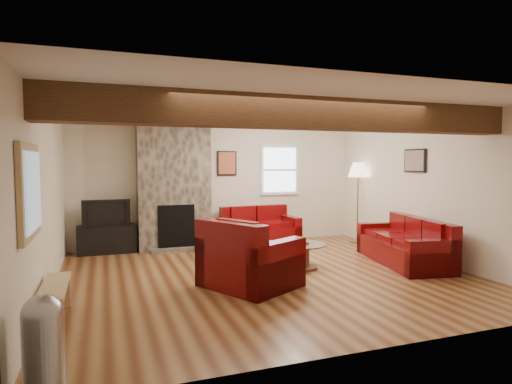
# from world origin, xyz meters

# --- Properties ---
(room) EXTENTS (8.00, 8.00, 8.00)m
(room) POSITION_xyz_m (0.00, 0.00, 1.25)
(room) COLOR #5C3118
(room) RESTS_ON ground
(floor) EXTENTS (6.00, 6.00, 0.00)m
(floor) POSITION_xyz_m (0.00, 0.00, 0.00)
(floor) COLOR #5C3118
(floor) RESTS_ON ground
(oak_beam) EXTENTS (6.00, 0.36, 0.38)m
(oak_beam) POSITION_xyz_m (0.00, -1.25, 2.31)
(oak_beam) COLOR #362010
(oak_beam) RESTS_ON room
(chimney_breast) EXTENTS (1.40, 0.67, 2.50)m
(chimney_breast) POSITION_xyz_m (-1.00, 2.49, 1.22)
(chimney_breast) COLOR #37332A
(chimney_breast) RESTS_ON floor
(back_window) EXTENTS (0.90, 0.08, 1.10)m
(back_window) POSITION_xyz_m (1.35, 2.71, 1.55)
(back_window) COLOR white
(back_window) RESTS_ON room
(hatch_window) EXTENTS (0.08, 1.00, 0.90)m
(hatch_window) POSITION_xyz_m (-2.96, -1.50, 1.45)
(hatch_window) COLOR tan
(hatch_window) RESTS_ON room
(ceiling_dome) EXTENTS (0.40, 0.40, 0.18)m
(ceiling_dome) POSITION_xyz_m (0.90, 0.90, 2.44)
(ceiling_dome) COLOR white
(ceiling_dome) RESTS_ON room
(artwork_back) EXTENTS (0.42, 0.06, 0.52)m
(artwork_back) POSITION_xyz_m (0.15, 2.71, 1.70)
(artwork_back) COLOR black
(artwork_back) RESTS_ON room
(artwork_right) EXTENTS (0.06, 0.55, 0.42)m
(artwork_right) POSITION_xyz_m (2.96, 0.30, 1.75)
(artwork_right) COLOR black
(artwork_right) RESTS_ON room
(sofa_three) EXTENTS (1.20, 2.12, 0.77)m
(sofa_three) POSITION_xyz_m (2.48, -0.04, 0.39)
(sofa_three) COLOR #470508
(sofa_three) RESTS_ON floor
(loveseat) EXTENTS (1.56, 0.96, 0.80)m
(loveseat) POSITION_xyz_m (0.72, 2.23, 0.40)
(loveseat) COLOR #470508
(loveseat) RESTS_ON floor
(armchair_red) EXTENTS (1.45, 1.51, 0.94)m
(armchair_red) POSITION_xyz_m (-0.41, -0.45, 0.47)
(armchair_red) COLOR #470508
(armchair_red) RESTS_ON floor
(coffee_table) EXTENTS (0.83, 0.83, 0.43)m
(coffee_table) POSITION_xyz_m (0.68, 0.23, 0.20)
(coffee_table) COLOR #4A2A17
(coffee_table) RESTS_ON floor
(tv_cabinet) EXTENTS (1.05, 0.42, 0.53)m
(tv_cabinet) POSITION_xyz_m (-2.27, 2.53, 0.26)
(tv_cabinet) COLOR black
(tv_cabinet) RESTS_ON floor
(television) EXTENTS (0.86, 0.11, 0.50)m
(television) POSITION_xyz_m (-2.27, 2.53, 0.77)
(television) COLOR black
(television) RESTS_ON tv_cabinet
(floor_lamp) EXTENTS (0.44, 0.44, 1.72)m
(floor_lamp) POSITION_xyz_m (2.80, 1.85, 1.47)
(floor_lamp) COLOR #A88546
(floor_lamp) RESTS_ON floor
(pine_bench) EXTENTS (0.26, 1.11, 0.41)m
(pine_bench) POSITION_xyz_m (-2.83, -1.04, 0.21)
(pine_bench) COLOR tan
(pine_bench) RESTS_ON floor
(pedal_bin) EXTENTS (0.33, 0.33, 0.75)m
(pedal_bin) POSITION_xyz_m (-2.76, -2.53, 0.37)
(pedal_bin) COLOR #A6A5AA
(pedal_bin) RESTS_ON floor
(coal_bucket) EXTENTS (0.35, 0.35, 0.33)m
(coal_bucket) POSITION_xyz_m (-0.44, 1.93, 0.17)
(coal_bucket) COLOR gray
(coal_bucket) RESTS_ON floor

